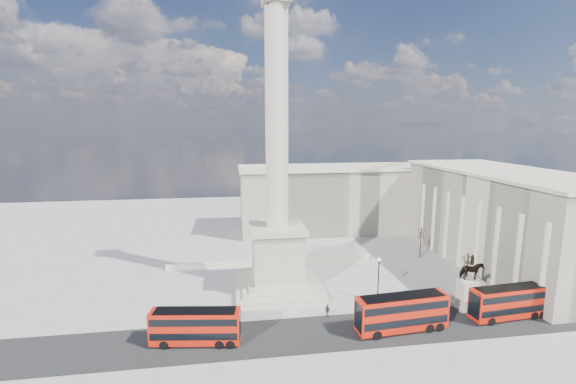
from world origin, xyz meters
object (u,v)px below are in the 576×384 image
(equestrian_statue, at_px, (470,289))
(pedestrian_standing, at_px, (445,304))
(red_bus_c, at_px, (510,302))
(red_bus_a, at_px, (196,326))
(red_bus_b, at_px, (402,312))
(victorian_lamp, at_px, (378,275))
(pedestrian_walking, at_px, (394,308))
(nelsons_column, at_px, (277,213))
(pedestrian_crossing, at_px, (327,311))

(equestrian_statue, bearing_deg, pedestrian_standing, 179.87)
(red_bus_c, xyz_separation_m, equestrian_statue, (-3.75, 3.72, 0.45))
(red_bus_a, distance_m, equestrian_statue, 39.86)
(pedestrian_standing, bearing_deg, red_bus_b, -4.72)
(victorian_lamp, xyz_separation_m, pedestrian_walking, (0.59, -4.74, -3.18))
(red_bus_a, height_order, red_bus_b, red_bus_b)
(nelsons_column, relative_size, red_bus_a, 4.38)
(red_bus_a, distance_m, pedestrian_standing, 36.02)
(pedestrian_walking, height_order, pedestrian_crossing, pedestrian_crossing)
(equestrian_statue, bearing_deg, red_bus_b, -159.68)
(victorian_lamp, bearing_deg, red_bus_c, -26.54)
(victorian_lamp, xyz_separation_m, equestrian_statue, (12.60, -4.44, -1.18))
(equestrian_statue, height_order, pedestrian_standing, equestrian_statue)
(pedestrian_walking, bearing_deg, equestrian_statue, -28.28)
(red_bus_c, bearing_deg, red_bus_a, 175.66)
(red_bus_a, height_order, pedestrian_crossing, red_bus_a)
(red_bus_a, distance_m, pedestrian_walking, 27.93)
(red_bus_a, relative_size, pedestrian_crossing, 6.07)
(red_bus_b, distance_m, pedestrian_walking, 4.86)
(victorian_lamp, distance_m, pedestrian_standing, 10.28)
(pedestrian_crossing, bearing_deg, equestrian_statue, -133.50)
(red_bus_a, xyz_separation_m, red_bus_b, (26.80, -0.79, 0.26))
(red_bus_b, bearing_deg, victorian_lamp, 83.73)
(red_bus_b, height_order, victorian_lamp, victorian_lamp)
(nelsons_column, xyz_separation_m, victorian_lamp, (15.02, -6.76, -8.83))
(equestrian_statue, height_order, pedestrian_walking, equestrian_statue)
(victorian_lamp, relative_size, pedestrian_crossing, 3.71)
(pedestrian_walking, distance_m, pedestrian_standing, 8.12)
(red_bus_b, xyz_separation_m, red_bus_c, (16.60, 1.04, -0.17))
(red_bus_a, height_order, equestrian_statue, equestrian_statue)
(red_bus_a, xyz_separation_m, victorian_lamp, (27.06, 8.42, 1.72))
(victorian_lamp, bearing_deg, red_bus_a, -162.72)
(red_bus_c, height_order, victorian_lamp, victorian_lamp)
(victorian_lamp, xyz_separation_m, pedestrian_crossing, (-9.11, -4.07, -3.15))
(pedestrian_walking, bearing_deg, red_bus_c, -41.96)
(red_bus_a, relative_size, pedestrian_standing, 6.28)
(equestrian_statue, bearing_deg, red_bus_c, -44.79)
(red_bus_a, bearing_deg, red_bus_b, 5.98)
(red_bus_a, distance_m, red_bus_b, 26.82)
(red_bus_c, relative_size, pedestrian_walking, 6.44)
(red_bus_a, bearing_deg, pedestrian_crossing, 21.27)
(nelsons_column, distance_m, victorian_lamp, 18.69)
(red_bus_c, bearing_deg, pedestrian_crossing, 166.18)
(red_bus_c, distance_m, victorian_lamp, 18.34)
(red_bus_b, height_order, pedestrian_crossing, red_bus_b)
(red_bus_a, bearing_deg, pedestrian_standing, 14.02)
(nelsons_column, xyz_separation_m, red_bus_b, (14.76, -15.96, -10.29))
(red_bus_b, height_order, pedestrian_standing, red_bus_b)
(red_bus_a, xyz_separation_m, pedestrian_walking, (27.65, 3.68, -1.46))
(red_bus_a, relative_size, red_bus_c, 0.97)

